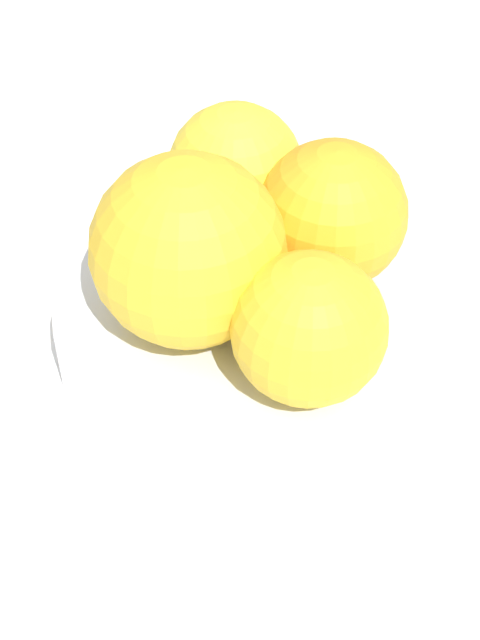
% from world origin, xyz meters
% --- Properties ---
extents(ground_plane, '(1.10, 1.10, 0.02)m').
position_xyz_m(ground_plane, '(0.00, 0.00, -0.01)').
color(ground_plane, white).
extents(fruit_bowl, '(0.17, 0.17, 0.04)m').
position_xyz_m(fruit_bowl, '(0.00, 0.00, 0.02)').
color(fruit_bowl, silver).
rests_on(fruit_bowl, ground_plane).
extents(orange_in_bowl_0, '(0.08, 0.08, 0.08)m').
position_xyz_m(orange_in_bowl_0, '(0.02, 0.02, 0.08)').
color(orange_in_bowl_0, yellow).
rests_on(orange_in_bowl_0, fruit_bowl).
extents(orange_in_bowl_1, '(0.07, 0.07, 0.07)m').
position_xyz_m(orange_in_bowl_1, '(-0.03, -0.03, 0.07)').
color(orange_in_bowl_1, '#F9A823').
rests_on(orange_in_bowl_1, fruit_bowl).
extents(orange_in_bowl_2, '(0.06, 0.06, 0.06)m').
position_xyz_m(orange_in_bowl_2, '(-0.04, 0.04, 0.07)').
color(orange_in_bowl_2, yellow).
rests_on(orange_in_bowl_2, fruit_bowl).
extents(orange_in_bowl_3, '(0.07, 0.07, 0.07)m').
position_xyz_m(orange_in_bowl_3, '(0.02, -0.05, 0.07)').
color(orange_in_bowl_3, yellow).
rests_on(orange_in_bowl_3, fruit_bowl).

